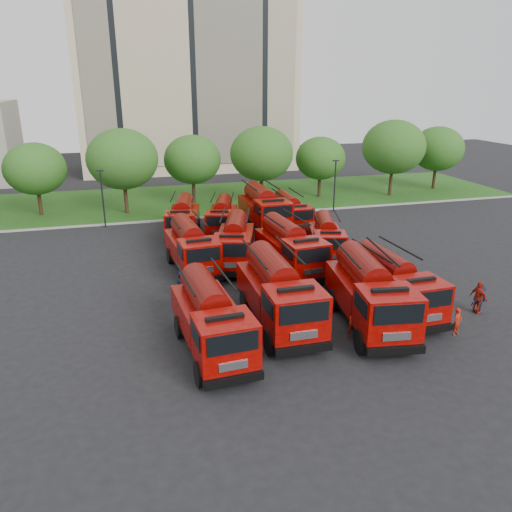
{
  "coord_description": "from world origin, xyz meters",
  "views": [
    {
      "loc": [
        -8.43,
        -27.68,
        12.3
      ],
      "look_at": [
        -0.47,
        1.18,
        1.8
      ],
      "focal_mm": 35.0,
      "sensor_mm": 36.0,
      "label": 1
    }
  ],
  "objects_px": {
    "fire_truck_10": "(264,209)",
    "firefighter_4": "(183,298)",
    "fire_truck_2": "(369,293)",
    "fire_truck_7": "(326,238)",
    "fire_truck_1": "(278,293)",
    "firefighter_3": "(477,312)",
    "firefighter_1": "(354,338)",
    "fire_truck_8": "(183,218)",
    "fire_truck_3": "(393,284)",
    "fire_truck_4": "(191,247)",
    "firefighter_0": "(455,335)",
    "firefighter_5": "(351,273)",
    "fire_truck_11": "(290,212)",
    "fire_truck_9": "(222,217)",
    "firefighter_2": "(476,313)",
    "fire_truck_0": "(211,319)",
    "fire_truck_6": "(290,247)",
    "fire_truck_5": "(235,242)"
  },
  "relations": [
    {
      "from": "fire_truck_5",
      "to": "firefighter_1",
      "type": "distance_m",
      "value": 12.7
    },
    {
      "from": "fire_truck_11",
      "to": "firefighter_4",
      "type": "xyz_separation_m",
      "value": [
        -11.12,
        -12.5,
        -1.48
      ]
    },
    {
      "from": "fire_truck_5",
      "to": "firefighter_1",
      "type": "xyz_separation_m",
      "value": [
        3.39,
        -12.13,
        -1.64
      ]
    },
    {
      "from": "fire_truck_0",
      "to": "fire_truck_6",
      "type": "bearing_deg",
      "value": 48.58
    },
    {
      "from": "firefighter_0",
      "to": "firefighter_5",
      "type": "xyz_separation_m",
      "value": [
        -1.37,
        9.38,
        0.0
      ]
    },
    {
      "from": "fire_truck_8",
      "to": "fire_truck_10",
      "type": "xyz_separation_m",
      "value": [
        7.09,
        0.38,
        0.26
      ]
    },
    {
      "from": "firefighter_3",
      "to": "fire_truck_6",
      "type": "bearing_deg",
      "value": -61.35
    },
    {
      "from": "fire_truck_7",
      "to": "fire_truck_10",
      "type": "distance_m",
      "value": 8.66
    },
    {
      "from": "fire_truck_3",
      "to": "firefighter_4",
      "type": "height_order",
      "value": "fire_truck_3"
    },
    {
      "from": "fire_truck_1",
      "to": "fire_truck_4",
      "type": "height_order",
      "value": "fire_truck_1"
    },
    {
      "from": "fire_truck_4",
      "to": "fire_truck_9",
      "type": "bearing_deg",
      "value": 59.6
    },
    {
      "from": "fire_truck_1",
      "to": "fire_truck_8",
      "type": "xyz_separation_m",
      "value": [
        -2.69,
        17.44,
        -0.26
      ]
    },
    {
      "from": "fire_truck_0",
      "to": "firefighter_2",
      "type": "xyz_separation_m",
      "value": [
        15.1,
        0.15,
        -1.71
      ]
    },
    {
      "from": "firefighter_1",
      "to": "firefighter_4",
      "type": "distance_m",
      "value": 10.61
    },
    {
      "from": "fire_truck_1",
      "to": "fire_truck_3",
      "type": "height_order",
      "value": "fire_truck_1"
    },
    {
      "from": "fire_truck_2",
      "to": "fire_truck_7",
      "type": "height_order",
      "value": "fire_truck_2"
    },
    {
      "from": "fire_truck_1",
      "to": "firefighter_3",
      "type": "height_order",
      "value": "fire_truck_1"
    },
    {
      "from": "fire_truck_7",
      "to": "firefighter_0",
      "type": "relative_size",
      "value": 4.51
    },
    {
      "from": "fire_truck_10",
      "to": "fire_truck_11",
      "type": "height_order",
      "value": "fire_truck_10"
    },
    {
      "from": "fire_truck_3",
      "to": "fire_truck_5",
      "type": "bearing_deg",
      "value": 122.93
    },
    {
      "from": "fire_truck_2",
      "to": "fire_truck_8",
      "type": "xyz_separation_m",
      "value": [
        -7.27,
        18.72,
        -0.25
      ]
    },
    {
      "from": "fire_truck_0",
      "to": "fire_truck_9",
      "type": "xyz_separation_m",
      "value": [
        4.45,
        18.94,
        -0.22
      ]
    },
    {
      "from": "fire_truck_0",
      "to": "fire_truck_7",
      "type": "distance_m",
      "value": 15.55
    },
    {
      "from": "fire_truck_3",
      "to": "fire_truck_7",
      "type": "xyz_separation_m",
      "value": [
        0.09,
        9.65,
        -0.2
      ]
    },
    {
      "from": "fire_truck_3",
      "to": "firefighter_2",
      "type": "xyz_separation_m",
      "value": [
        4.51,
        -1.5,
        -1.65
      ]
    },
    {
      "from": "fire_truck_7",
      "to": "firefighter_1",
      "type": "bearing_deg",
      "value": -89.7
    },
    {
      "from": "firefighter_2",
      "to": "fire_truck_11",
      "type": "bearing_deg",
      "value": 2.71
    },
    {
      "from": "fire_truck_4",
      "to": "fire_truck_3",
      "type": "bearing_deg",
      "value": -48.59
    },
    {
      "from": "fire_truck_4",
      "to": "fire_truck_5",
      "type": "distance_m",
      "value": 3.12
    },
    {
      "from": "fire_truck_10",
      "to": "firefighter_4",
      "type": "bearing_deg",
      "value": -124.77
    },
    {
      "from": "fire_truck_1",
      "to": "fire_truck_9",
      "type": "relative_size",
      "value": 1.17
    },
    {
      "from": "fire_truck_8",
      "to": "firefighter_1",
      "type": "relative_size",
      "value": 4.38
    },
    {
      "from": "firefighter_2",
      "to": "fire_truck_0",
      "type": "bearing_deg",
      "value": 79.9
    },
    {
      "from": "fire_truck_6",
      "to": "firefighter_3",
      "type": "distance_m",
      "value": 12.23
    },
    {
      "from": "firefighter_0",
      "to": "firefighter_2",
      "type": "height_order",
      "value": "firefighter_2"
    },
    {
      "from": "fire_truck_6",
      "to": "fire_truck_0",
      "type": "bearing_deg",
      "value": -132.27
    },
    {
      "from": "fire_truck_5",
      "to": "firefighter_2",
      "type": "xyz_separation_m",
      "value": [
        11.29,
        -11.34,
        -1.64
      ]
    },
    {
      "from": "firefighter_0",
      "to": "firefighter_1",
      "type": "height_order",
      "value": "firefighter_1"
    },
    {
      "from": "fire_truck_7",
      "to": "firefighter_3",
      "type": "relative_size",
      "value": 4.08
    },
    {
      "from": "fire_truck_0",
      "to": "fire_truck_1",
      "type": "xyz_separation_m",
      "value": [
        3.91,
        1.8,
        0.12
      ]
    },
    {
      "from": "fire_truck_0",
      "to": "fire_truck_1",
      "type": "height_order",
      "value": "fire_truck_1"
    },
    {
      "from": "fire_truck_6",
      "to": "firefighter_5",
      "type": "relative_size",
      "value": 4.7
    },
    {
      "from": "fire_truck_7",
      "to": "fire_truck_4",
      "type": "bearing_deg",
      "value": -162.85
    },
    {
      "from": "fire_truck_3",
      "to": "firefighter_4",
      "type": "bearing_deg",
      "value": 154.24
    },
    {
      "from": "fire_truck_0",
      "to": "firefighter_0",
      "type": "xyz_separation_m",
      "value": [
        12.38,
        -1.73,
        -1.71
      ]
    },
    {
      "from": "fire_truck_9",
      "to": "fire_truck_11",
      "type": "height_order",
      "value": "fire_truck_9"
    },
    {
      "from": "fire_truck_1",
      "to": "fire_truck_8",
      "type": "bearing_deg",
      "value": 99.01
    },
    {
      "from": "fire_truck_3",
      "to": "firefighter_3",
      "type": "height_order",
      "value": "fire_truck_3"
    },
    {
      "from": "firefighter_1",
      "to": "firefighter_3",
      "type": "relative_size",
      "value": 1.0
    },
    {
      "from": "fire_truck_11",
      "to": "firefighter_2",
      "type": "height_order",
      "value": "fire_truck_11"
    }
  ]
}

